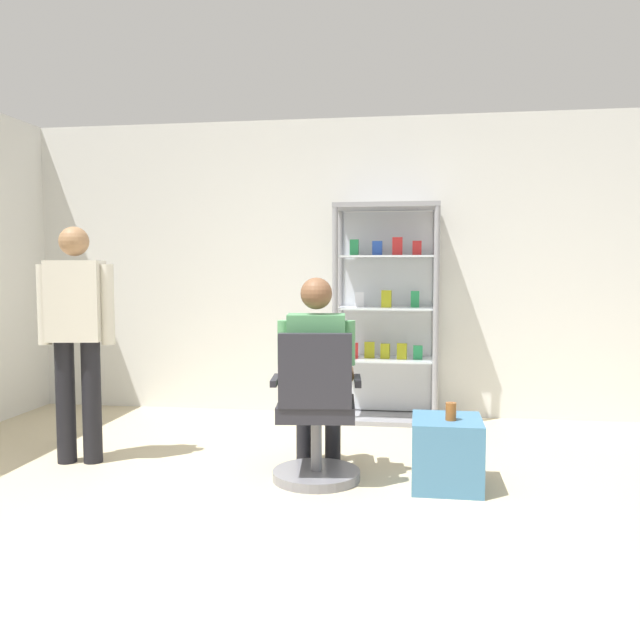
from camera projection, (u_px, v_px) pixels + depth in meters
The scene contains 8 objects.
ground_plane at pixel (276, 546), 3.18m from camera, with size 7.20×7.20×0.00m, color #C6B793.
back_wall at pixel (344, 268), 6.03m from camera, with size 6.00×0.10×2.70m, color silver.
display_cabinet_main at pixel (386, 312), 5.77m from camera, with size 0.90×0.45×1.90m.
office_chair at pixel (316, 421), 4.09m from camera, with size 0.59×0.56×0.96m.
seated_shopkeeper at pixel (317, 367), 4.23m from camera, with size 0.52×0.59×1.29m.
storage_crate at pixel (447, 453), 4.02m from camera, with size 0.42×0.46×0.43m, color teal.
tea_glass at pixel (451, 411), 3.95m from camera, with size 0.07×0.07×0.11m, color brown.
standing_customer at pixel (77, 329), 4.48m from camera, with size 0.52×0.28×1.63m.
Camera 1 is at (0.67, -3.01, 1.35)m, focal length 36.69 mm.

